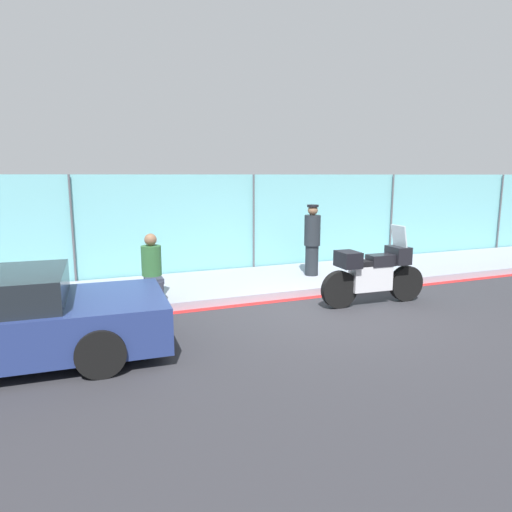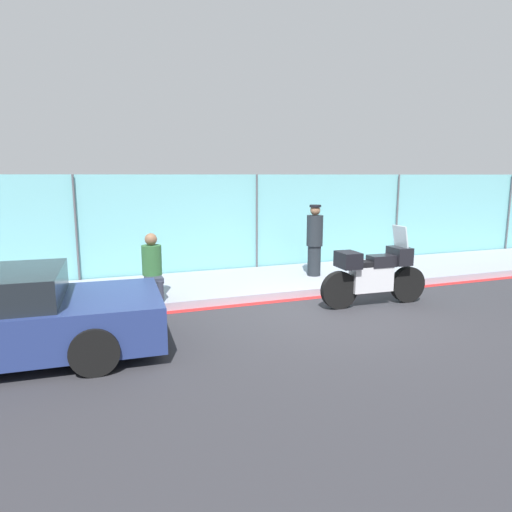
{
  "view_description": "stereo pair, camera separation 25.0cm",
  "coord_description": "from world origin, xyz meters",
  "px_view_note": "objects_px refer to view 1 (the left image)",
  "views": [
    {
      "loc": [
        -4.27,
        -7.09,
        2.51
      ],
      "look_at": [
        -1.0,
        1.06,
        0.95
      ],
      "focal_mm": 32.0,
      "sensor_mm": 36.0,
      "label": 1
    },
    {
      "loc": [
        -4.03,
        -7.18,
        2.51
      ],
      "look_at": [
        -1.0,
        1.06,
        0.95
      ],
      "focal_mm": 32.0,
      "sensor_mm": 36.0,
      "label": 2
    }
  ],
  "objects_px": {
    "motorcycle": "(373,273)",
    "person_seated_on_curb": "(152,264)",
    "officer_standing": "(312,240)",
    "fire_hydrant": "(57,290)"
  },
  "relations": [
    {
      "from": "motorcycle",
      "to": "person_seated_on_curb",
      "type": "distance_m",
      "value": 4.27
    },
    {
      "from": "fire_hydrant",
      "to": "officer_standing",
      "type": "bearing_deg",
      "value": 7.98
    },
    {
      "from": "officer_standing",
      "to": "person_seated_on_curb",
      "type": "relative_size",
      "value": 1.33
    },
    {
      "from": "motorcycle",
      "to": "officer_standing",
      "type": "xyz_separation_m",
      "value": [
        -0.16,
        2.17,
        0.38
      ]
    },
    {
      "from": "motorcycle",
      "to": "person_seated_on_curb",
      "type": "height_order",
      "value": "motorcycle"
    },
    {
      "from": "person_seated_on_curb",
      "to": "motorcycle",
      "type": "bearing_deg",
      "value": -19.56
    },
    {
      "from": "motorcycle",
      "to": "officer_standing",
      "type": "distance_m",
      "value": 2.21
    },
    {
      "from": "person_seated_on_curb",
      "to": "officer_standing",
      "type": "bearing_deg",
      "value": 10.97
    },
    {
      "from": "person_seated_on_curb",
      "to": "fire_hydrant",
      "type": "distance_m",
      "value": 1.71
    },
    {
      "from": "motorcycle",
      "to": "person_seated_on_curb",
      "type": "xyz_separation_m",
      "value": [
        -4.02,
        1.43,
        0.22
      ]
    }
  ]
}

